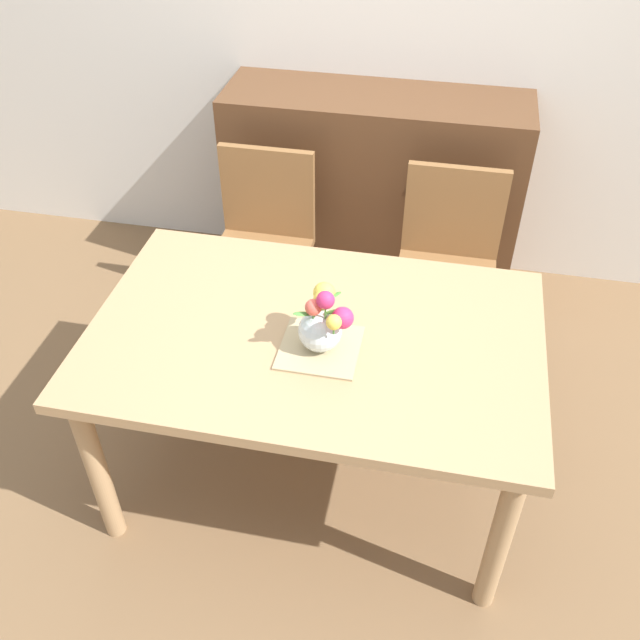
{
  "coord_description": "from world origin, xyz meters",
  "views": [
    {
      "loc": [
        0.36,
        -1.68,
        2.25
      ],
      "look_at": [
        0.03,
        -0.07,
        0.86
      ],
      "focal_mm": 39.11,
      "sensor_mm": 36.0,
      "label": 1
    }
  ],
  "objects_px": {
    "chair_left": "(263,237)",
    "flower_vase": "(323,322)",
    "chair_right": "(448,259)",
    "dresser": "(372,194)",
    "dining_table": "(315,352)"
  },
  "relations": [
    {
      "from": "chair_left",
      "to": "chair_right",
      "type": "bearing_deg",
      "value": -180.0
    },
    {
      "from": "chair_left",
      "to": "flower_vase",
      "type": "xyz_separation_m",
      "value": [
        0.45,
        -0.89,
        0.33
      ]
    },
    {
      "from": "dresser",
      "to": "chair_left",
      "type": "bearing_deg",
      "value": -129.49
    },
    {
      "from": "chair_left",
      "to": "dresser",
      "type": "relative_size",
      "value": 0.64
    },
    {
      "from": "chair_right",
      "to": "flower_vase",
      "type": "distance_m",
      "value": 1.02
    },
    {
      "from": "chair_left",
      "to": "flower_vase",
      "type": "relative_size",
      "value": 3.82
    },
    {
      "from": "chair_left",
      "to": "chair_right",
      "type": "distance_m",
      "value": 0.82
    },
    {
      "from": "dresser",
      "to": "chair_right",
      "type": "bearing_deg",
      "value": -51.68
    },
    {
      "from": "dining_table",
      "to": "chair_right",
      "type": "distance_m",
      "value": 0.93
    },
    {
      "from": "chair_left",
      "to": "chair_right",
      "type": "height_order",
      "value": "same"
    },
    {
      "from": "chair_right",
      "to": "flower_vase",
      "type": "height_order",
      "value": "flower_vase"
    },
    {
      "from": "dining_table",
      "to": "flower_vase",
      "type": "relative_size",
      "value": 6.33
    },
    {
      "from": "dresser",
      "to": "flower_vase",
      "type": "bearing_deg",
      "value": -88.65
    },
    {
      "from": "dining_table",
      "to": "flower_vase",
      "type": "bearing_deg",
      "value": -59.6
    },
    {
      "from": "dining_table",
      "to": "flower_vase",
      "type": "distance_m",
      "value": 0.22
    }
  ]
}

